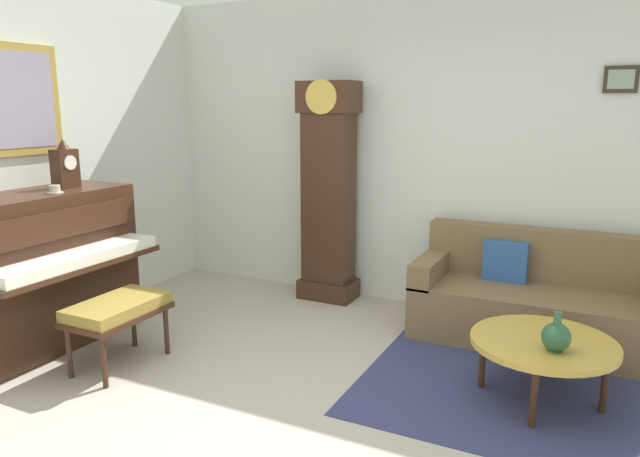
{
  "coord_description": "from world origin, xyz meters",
  "views": [
    {
      "loc": [
        1.54,
        -2.71,
        1.82
      ],
      "look_at": [
        -0.41,
        1.21,
        0.89
      ],
      "focal_mm": 32.89,
      "sensor_mm": 36.0,
      "label": 1
    }
  ],
  "objects": [
    {
      "name": "piano_bench",
      "position": [
        -1.45,
        0.13,
        0.41
      ],
      "size": [
        0.42,
        0.7,
        0.48
      ],
      "color": "#3D2316",
      "rests_on": "ground_plane"
    },
    {
      "name": "couch",
      "position": [
        1.15,
        1.94,
        0.31
      ],
      "size": [
        1.9,
        0.8,
        0.84
      ],
      "color": "brown",
      "rests_on": "ground_plane"
    },
    {
      "name": "ground_plane",
      "position": [
        0.0,
        0.0,
        -0.05
      ],
      "size": [
        6.4,
        6.0,
        0.1
      ],
      "primitive_type": "cube",
      "color": "#B2A899"
    },
    {
      "name": "mantel_clock",
      "position": [
        -2.23,
        0.45,
        1.35
      ],
      "size": [
        0.13,
        0.18,
        0.38
      ],
      "color": "#3D2316",
      "rests_on": "piano"
    },
    {
      "name": "coffee_table",
      "position": [
        1.27,
        0.93,
        0.37
      ],
      "size": [
        0.88,
        0.88,
        0.4
      ],
      "color": "gold",
      "rests_on": "ground_plane"
    },
    {
      "name": "piano",
      "position": [
        -2.23,
        0.15,
        0.6
      ],
      "size": [
        0.87,
        1.44,
        1.18
      ],
      "color": "#3D2316",
      "rests_on": "ground_plane"
    },
    {
      "name": "green_jug",
      "position": [
        1.35,
        0.78,
        0.49
      ],
      "size": [
        0.17,
        0.17,
        0.24
      ],
      "color": "#234C33",
      "rests_on": "coffee_table"
    },
    {
      "name": "teacup",
      "position": [
        -2.08,
        0.22,
        1.2
      ],
      "size": [
        0.12,
        0.12,
        0.06
      ],
      "color": "beige",
      "rests_on": "piano"
    },
    {
      "name": "wall_back",
      "position": [
        0.01,
        2.4,
        1.4
      ],
      "size": [
        5.3,
        0.13,
        2.8
      ],
      "color": "silver",
      "rests_on": "ground_plane"
    },
    {
      "name": "grandfather_clock",
      "position": [
        -0.77,
        2.13,
        0.96
      ],
      "size": [
        0.52,
        0.34,
        2.03
      ],
      "color": "#3D2316",
      "rests_on": "ground_plane"
    },
    {
      "name": "area_rug",
      "position": [
        1.2,
        0.9,
        0.0
      ],
      "size": [
        2.1,
        1.5,
        0.01
      ],
      "primitive_type": "cube",
      "color": "navy",
      "rests_on": "ground_plane"
    }
  ]
}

